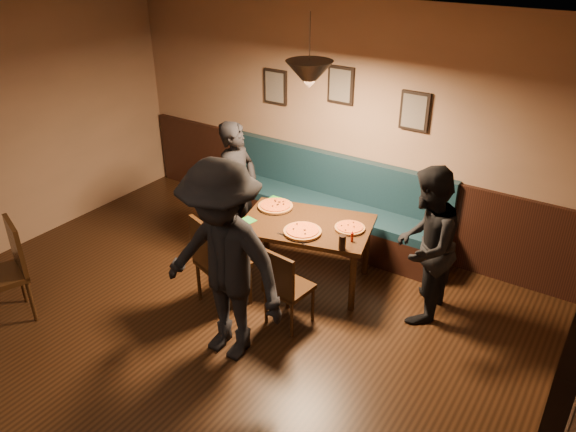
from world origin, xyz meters
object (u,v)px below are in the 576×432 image
(booth_bench, at_px, (325,201))
(chair_near_left, at_px, (223,261))
(diner_right, at_px, (425,246))
(diner_left, at_px, (238,190))
(tabasco_bottle, at_px, (352,236))
(dining_table, at_px, (306,252))
(soda_glass, at_px, (342,243))
(diner_front, at_px, (223,263))
(chair_near_right, at_px, (290,286))

(booth_bench, bearing_deg, chair_near_left, -95.96)
(diner_right, bearing_deg, diner_left, -94.02)
(diner_left, distance_m, tabasco_bottle, 1.54)
(booth_bench, bearing_deg, dining_table, -71.49)
(diner_right, height_order, soda_glass, diner_right)
(tabasco_bottle, bearing_deg, diner_front, -114.31)
(diner_front, bearing_deg, chair_near_left, 131.36)
(chair_near_right, xyz_separation_m, diner_front, (-0.25, -0.64, 0.51))
(booth_bench, distance_m, diner_right, 1.77)
(diner_front, bearing_deg, booth_bench, 97.56)
(chair_near_right, bearing_deg, diner_right, 45.85)
(tabasco_bottle, bearing_deg, chair_near_left, -146.19)
(dining_table, height_order, diner_left, diner_left)
(chair_near_right, bearing_deg, diner_left, 153.54)
(diner_right, height_order, tabasco_bottle, diner_right)
(dining_table, distance_m, diner_right, 1.31)
(tabasco_bottle, bearing_deg, booth_bench, 131.12)
(diner_right, bearing_deg, booth_bench, -122.70)
(diner_front, distance_m, soda_glass, 1.22)
(booth_bench, height_order, dining_table, booth_bench)
(chair_near_left, height_order, tabasco_bottle, chair_near_left)
(chair_near_right, distance_m, diner_right, 1.33)
(booth_bench, relative_size, chair_near_left, 3.03)
(diner_left, height_order, soda_glass, diner_left)
(diner_right, relative_size, tabasco_bottle, 13.24)
(dining_table, height_order, chair_near_left, chair_near_left)
(diner_left, bearing_deg, chair_near_left, -157.23)
(tabasco_bottle, bearing_deg, chair_near_right, -117.55)
(diner_left, bearing_deg, tabasco_bottle, -101.67)
(diner_right, distance_m, soda_glass, 0.78)
(dining_table, distance_m, chair_near_right, 0.74)
(dining_table, xyz_separation_m, tabasco_bottle, (0.57, -0.08, 0.42))
(booth_bench, relative_size, diner_right, 1.90)
(chair_near_right, height_order, diner_left, diner_left)
(booth_bench, relative_size, soda_glass, 20.05)
(tabasco_bottle, bearing_deg, diner_right, 16.52)
(chair_near_right, height_order, diner_right, diner_right)
(diner_right, distance_m, tabasco_bottle, 0.69)
(dining_table, relative_size, soda_glass, 8.89)
(soda_glass, distance_m, tabasco_bottle, 0.18)
(diner_front, relative_size, soda_glass, 12.48)
(diner_right, bearing_deg, chair_near_left, -67.30)
(booth_bench, xyz_separation_m, diner_front, (0.31, -2.27, 0.43))
(chair_near_left, relative_size, diner_left, 0.62)
(dining_table, xyz_separation_m, chair_near_left, (-0.49, -0.78, 0.14))
(diner_right, bearing_deg, dining_table, -89.40)
(chair_near_left, xyz_separation_m, tabasco_bottle, (1.06, 0.71, 0.28))
(diner_left, xyz_separation_m, diner_right, (2.20, 0.04, -0.02))
(diner_left, bearing_deg, chair_near_right, -128.50)
(booth_bench, distance_m, dining_table, 0.99)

